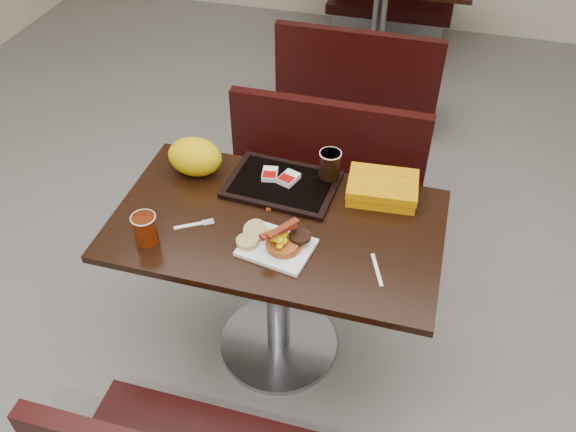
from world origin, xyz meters
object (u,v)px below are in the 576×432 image
(coffee_cup_far, at_px, (330,165))
(paper_bag, at_px, (195,157))
(tray, at_px, (282,184))
(bench_far_s, at_px, (361,72))
(pancake_stack, at_px, (284,245))
(hashbrown_sleeve_left, at_px, (270,174))
(hashbrown_sleeve_right, at_px, (289,178))
(clamshell, at_px, (382,188))
(table_far, at_px, (379,24))
(fork, at_px, (188,226))
(bench_near_n, at_px, (317,188))
(knife, at_px, (377,270))
(coffee_cup_near, at_px, (145,229))
(table_near, at_px, (278,290))
(platter, at_px, (277,247))

(coffee_cup_far, xyz_separation_m, paper_bag, (-0.52, -0.09, 0.00))
(tray, bearing_deg, bench_far_s, 92.68)
(pancake_stack, xyz_separation_m, hashbrown_sleeve_left, (-0.16, 0.36, 0.00))
(bench_far_s, relative_size, hashbrown_sleeve_left, 12.69)
(tray, relative_size, paper_bag, 1.91)
(hashbrown_sleeve_right, xyz_separation_m, clamshell, (0.36, 0.03, 0.00))
(table_far, relative_size, fork, 8.26)
(bench_near_n, relative_size, clamshell, 3.81)
(table_far, bearing_deg, pancake_stack, -88.62)
(knife, height_order, clamshell, clamshell)
(paper_bag, bearing_deg, fork, -73.62)
(bench_near_n, xyz_separation_m, table_far, (0.00, 1.90, 0.02))
(hashbrown_sleeve_right, distance_m, coffee_cup_far, 0.17)
(tray, distance_m, paper_bag, 0.36)
(coffee_cup_near, xyz_separation_m, clamshell, (0.76, 0.47, -0.02))
(table_far, distance_m, hashbrown_sleeve_left, 2.41)
(tray, bearing_deg, hashbrown_sleeve_right, 44.76)
(bench_near_n, bearing_deg, pancake_stack, -85.50)
(table_far, bearing_deg, hashbrown_sleeve_left, -92.27)
(knife, xyz_separation_m, coffee_cup_far, (-0.26, 0.43, 0.07))
(coffee_cup_near, xyz_separation_m, tray, (0.37, 0.42, -0.05))
(table_near, bearing_deg, coffee_cup_far, 65.85)
(table_far, distance_m, platter, 2.76)
(fork, bearing_deg, pancake_stack, -35.36)
(platter, distance_m, coffee_cup_far, 0.44)
(fork, bearing_deg, bench_far_s, 50.15)
(coffee_cup_near, height_order, knife, coffee_cup_near)
(table_near, xyz_separation_m, coffee_cup_near, (-0.41, -0.22, 0.43))
(table_far, distance_m, bench_far_s, 0.70)
(tray, xyz_separation_m, hashbrown_sleeve_left, (-0.06, 0.03, 0.02))
(bench_near_n, relative_size, platter, 4.14)
(coffee_cup_far, bearing_deg, bench_far_s, 94.65)
(table_far, bearing_deg, fork, -96.38)
(platter, distance_m, pancake_stack, 0.03)
(clamshell, height_order, paper_bag, paper_bag)
(bench_near_n, bearing_deg, platter, -87.35)
(bench_far_s, height_order, platter, platter)
(platter, bearing_deg, clamshell, 61.23)
(pancake_stack, height_order, hashbrown_sleeve_left, hashbrown_sleeve_left)
(platter, bearing_deg, bench_far_s, 100.87)
(coffee_cup_near, xyz_separation_m, hashbrown_sleeve_right, (0.39, 0.44, -0.03))
(table_near, relative_size, clamshell, 4.57)
(paper_bag, bearing_deg, knife, -23.49)
(knife, bearing_deg, bench_near_n, -175.99)
(fork, relative_size, hashbrown_sleeve_left, 1.84)
(knife, bearing_deg, clamshell, 165.71)
(bench_far_s, distance_m, tray, 1.75)
(table_far, distance_m, pancake_stack, 2.76)
(tray, height_order, clamshell, clamshell)
(hashbrown_sleeve_right, bearing_deg, hashbrown_sleeve_left, -166.26)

